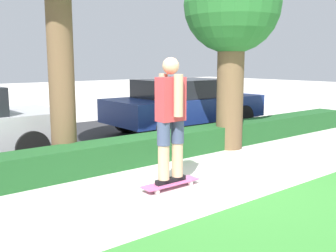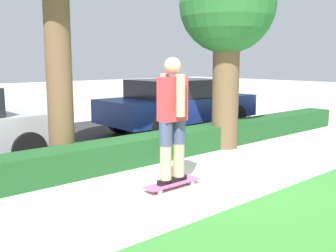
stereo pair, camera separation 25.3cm
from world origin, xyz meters
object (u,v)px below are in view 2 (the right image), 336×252
at_px(skater_person, 172,117).
at_px(parked_car_middle, 178,104).
at_px(skateboard, 172,183).
at_px(tree_mid, 227,12).

height_order(skater_person, parked_car_middle, skater_person).
bearing_deg(parked_car_middle, skateboard, -133.23).
bearing_deg(skater_person, parked_car_middle, 46.24).
xyz_separation_m(skateboard, parked_car_middle, (3.28, 3.42, 0.67)).
height_order(skateboard, tree_mid, tree_mid).
relative_size(skater_person, parked_car_middle, 0.43).
distance_m(tree_mid, parked_car_middle, 3.02).
bearing_deg(skater_person, skateboard, -90.00).
bearing_deg(skater_person, tree_mid, 26.08).
distance_m(skateboard, skater_person, 0.98).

